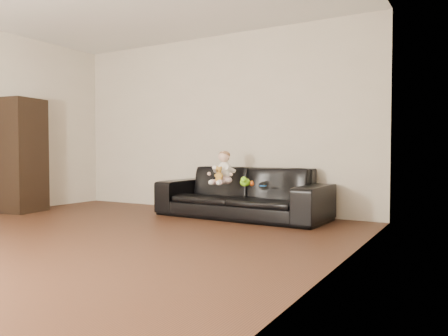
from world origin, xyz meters
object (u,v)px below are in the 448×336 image
Objects in this scene: cabinet at (24,155)px; toy_blue_disc at (263,186)px; sofa at (242,192)px; toy_green at (245,182)px; teddy_bear at (219,174)px; baby at (224,170)px; toy_rattle at (252,184)px.

toy_blue_disc is at bearing 7.60° from cabinet.
sofa reaches higher than toy_green.
toy_blue_disc is at bearing 38.68° from toy_green.
cabinet is 2.93m from teddy_bear.
sofa is 5.11× the size of baby.
teddy_bear is at bearing -125.29° from sofa.
sofa is at bearing 11.44° from cabinet.
cabinet is 3.30m from toy_green.
sofa is at bearing 45.15° from teddy_bear.
cabinet is at bearing -170.59° from teddy_bear.
baby is 2.35× the size of teddy_bear.
toy_blue_disc is at bearing 6.87° from teddy_bear.
toy_rattle is at bearing -36.03° from sofa.
baby is at bearing -147.35° from sofa.
toy_rattle is at bearing 6.93° from cabinet.
cabinet is at bearing -157.61° from sofa.
toy_green is at bearing -141.32° from toy_blue_disc.
baby is 5.01× the size of toy_blue_disc.
toy_green is at bearing -7.64° from teddy_bear.
sofa is 0.36m from toy_green.
toy_rattle reaches higher than toy_blue_disc.
baby is at bearing 171.23° from toy_rattle.
toy_rattle is at bearing -147.66° from toy_blue_disc.
cabinet reaches higher than sofa.
baby is 7.23× the size of toy_rattle.
toy_rattle is at bearing 48.68° from toy_green.
cabinet reaches higher than toy_blue_disc.
cabinet is 3.52m from toy_blue_disc.
toy_green is at bearing 6.07° from cabinet.
sofa reaches higher than toy_blue_disc.
baby reaches higher than toy_blue_disc.
cabinet is 8.61× the size of teddy_bear.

